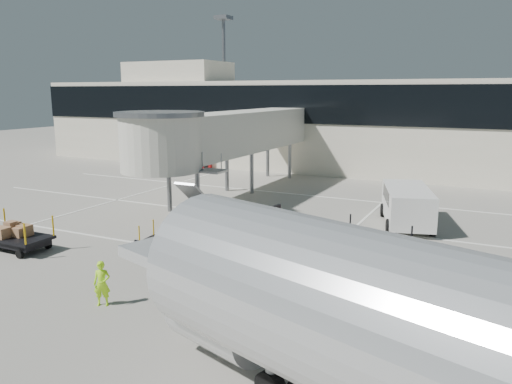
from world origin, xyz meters
TOP-DOWN VIEW (x-y plane):
  - ground at (0.00, 0.00)m, footprint 140.00×140.00m
  - lane_markings at (-0.67, 9.33)m, footprint 40.00×30.00m
  - terminal at (-0.35, 29.94)m, footprint 64.00×12.11m
  - jet_bridge at (-3.97, 12.26)m, footprint 5.70×20.40m
  - baggage_tug at (3.81, 5.25)m, footprint 2.76×2.04m
  - suitcase_cart at (7.79, 4.98)m, footprint 3.97×2.44m
  - box_cart_near at (-0.23, 1.63)m, footprint 3.28×1.57m
  - box_cart_far at (-6.93, -1.27)m, footprint 4.13×1.68m
  - ground_worker at (0.96, -4.08)m, footprint 0.67×0.59m
  - minivan at (8.30, 11.09)m, footprint 3.65×5.81m
  - belt_loader at (-13.40, 24.00)m, footprint 3.78×1.92m

SIDE VIEW (x-z plane):
  - ground at x=0.00m, z-range 0.00..0.00m
  - lane_markings at x=-0.67m, z-range 0.00..0.02m
  - box_cart_near at x=-0.23m, z-range -0.14..1.12m
  - suitcase_cart at x=7.79m, z-range -0.22..1.31m
  - baggage_tug at x=3.81m, z-range -0.23..1.46m
  - box_cart_far at x=-6.93m, z-range -0.19..1.43m
  - belt_loader at x=-13.40m, z-range -0.21..1.54m
  - ground_worker at x=0.96m, z-range 0.00..1.55m
  - minivan at x=8.30m, z-range 0.21..2.26m
  - terminal at x=-0.35m, z-range -3.49..11.71m
  - jet_bridge at x=-3.97m, z-range 1.27..7.30m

